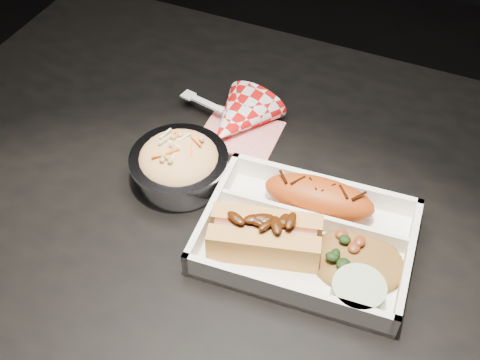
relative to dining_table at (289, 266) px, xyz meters
name	(u,v)px	position (x,y,z in m)	size (l,w,h in m)	color
dining_table	(289,266)	(0.00, 0.00, 0.00)	(1.20, 0.80, 0.75)	black
food_tray	(306,240)	(0.02, -0.02, 0.10)	(0.26, 0.20, 0.04)	white
fried_pastry	(319,197)	(0.02, 0.03, 0.12)	(0.14, 0.06, 0.05)	#AE4311
hotdog	(265,235)	(-0.02, -0.05, 0.12)	(0.14, 0.09, 0.06)	gold
fried_rice_mound	(358,255)	(0.09, -0.03, 0.11)	(0.11, 0.09, 0.03)	olive
cupcake_liner	(358,293)	(0.10, -0.08, 0.11)	(0.06, 0.06, 0.03)	#A8C595
foil_coleslaw_cup	(179,163)	(-0.17, 0.01, 0.12)	(0.13, 0.13, 0.07)	silver
napkin_fork	(237,120)	(-0.14, 0.14, 0.11)	(0.17, 0.13, 0.10)	red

